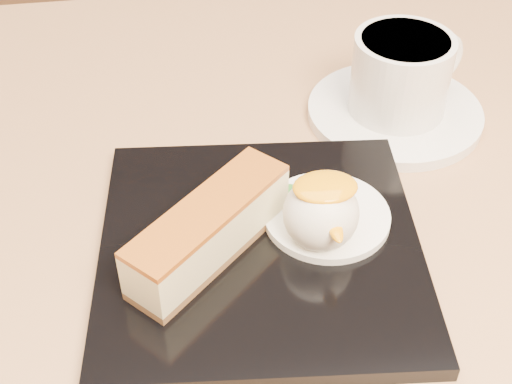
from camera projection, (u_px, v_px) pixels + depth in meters
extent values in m
cube|color=#925F35|center=(218.00, 268.00, 0.51)|extent=(0.80, 0.80, 0.04)
cube|color=black|center=(260.00, 247.00, 0.49)|extent=(0.24, 0.24, 0.01)
cube|color=brown|center=(210.00, 249.00, 0.48)|extent=(0.12, 0.12, 0.01)
cube|color=beige|center=(209.00, 229.00, 0.47)|extent=(0.12, 0.12, 0.03)
cube|color=#893E0F|center=(208.00, 209.00, 0.46)|extent=(0.12, 0.12, 0.00)
cylinder|color=white|center=(327.00, 216.00, 0.51)|extent=(0.09, 0.09, 0.01)
sphere|color=white|center=(321.00, 213.00, 0.47)|extent=(0.05, 0.05, 0.05)
ellipsoid|color=#FF9E08|center=(325.00, 187.00, 0.46)|extent=(0.04, 0.03, 0.01)
ellipsoid|color=#2F7E29|center=(280.00, 197.00, 0.51)|extent=(0.02, 0.02, 0.00)
ellipsoid|color=#2F7E29|center=(294.00, 189.00, 0.52)|extent=(0.02, 0.02, 0.00)
ellipsoid|color=#2F7E29|center=(266.00, 190.00, 0.52)|extent=(0.01, 0.02, 0.00)
cylinder|color=white|center=(395.00, 113.00, 0.62)|extent=(0.15, 0.15, 0.01)
cylinder|color=white|center=(401.00, 75.00, 0.59)|extent=(0.08, 0.08, 0.07)
cylinder|color=black|center=(406.00, 41.00, 0.57)|extent=(0.07, 0.07, 0.00)
torus|color=white|center=(441.00, 59.00, 0.61)|extent=(0.05, 0.03, 0.05)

